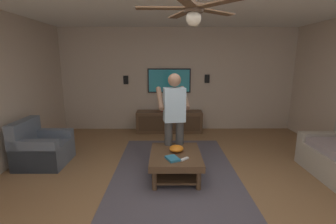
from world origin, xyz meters
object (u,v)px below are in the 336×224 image
person_standing (174,115)px  book (172,159)px  remote_white (184,159)px  bowl (176,149)px  ceiling_fan (193,11)px  media_console (169,122)px  remote_black (178,148)px  wall_speaker_left (207,79)px  wall_speaker_right (126,80)px  coffee_table (175,159)px  tv (169,81)px  vase_round (163,107)px  armchair (42,149)px

person_standing → book: 0.85m
remote_white → book: size_ratio=0.68×
bowl → ceiling_fan: size_ratio=0.20×
media_console → book: bearing=0.3°
remote_black → ceiling_fan: (-1.16, -0.08, 1.94)m
media_console → wall_speaker_left: bearing=104.3°
remote_white → wall_speaker_right: (2.98, 1.33, 0.93)m
coffee_table → tv: (2.71, 0.07, 1.03)m
remote_white → remote_black: bearing=-124.1°
wall_speaker_left → wall_speaker_right: (0.00, 2.14, -0.03)m
coffee_table → tv: bearing=1.5°
media_console → vase_round: (-0.03, 0.16, 0.39)m
bowl → wall_speaker_left: wall_speaker_left is taller
remote_white → media_console: bearing=-128.1°
coffee_table → book: (-0.25, 0.06, 0.12)m
armchair → vase_round: size_ratio=3.73×
person_standing → wall_speaker_left: 2.52m
media_console → wall_speaker_left: (0.25, -1.00, 1.10)m
media_console → person_standing: bearing=1.6°
armchair → coffee_table: bearing=-11.7°
armchair → book: bearing=-17.6°
remote_white → ceiling_fan: size_ratio=0.13×
tv → remote_white: tv is taller
wall_speaker_left → ceiling_fan: (-3.66, 0.79, 0.98)m
media_console → remote_black: 2.25m
armchair → vase_round: armchair is taller
person_standing → remote_white: person_standing is taller
armchair → ceiling_fan: (-1.44, -2.53, 2.07)m
tv → bowl: tv is taller
book → media_console: bearing=-25.1°
wall_speaker_right → ceiling_fan: bearing=-159.8°
remote_black → wall_speaker_right: (2.50, 1.27, 0.93)m
book → vase_round: vase_round is taller
media_console → remote_black: size_ratio=11.33×
tv → ceiling_fan: bearing=3.2°
ceiling_fan → vase_round: bearing=6.1°
person_standing → bowl: 0.60m
person_standing → wall_speaker_right: size_ratio=7.45×
media_console → wall_speaker_right: 1.59m
wall_speaker_left → ceiling_fan: ceiling_fan is taller
coffee_table → wall_speaker_right: size_ratio=4.55×
remote_black → person_standing: bearing=-129.5°
media_console → book: media_console is taller
person_standing → armchair: bearing=79.0°
remote_white → book: bearing=-43.7°
bowl → wall_speaker_left: size_ratio=1.04×
book → armchair: bearing=46.9°
person_standing → wall_speaker_right: 2.62m
remote_black → armchair: bearing=-64.3°
tv → vase_round: size_ratio=5.12×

